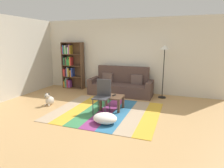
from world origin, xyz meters
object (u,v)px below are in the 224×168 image
coffee_table (112,99)px  tv_remote (114,95)px  couch (121,85)px  dog (49,100)px  folding_chair (103,93)px  bookshelf (71,66)px  standing_lamp (164,54)px  pouf (105,118)px

coffee_table → tv_remote: size_ratio=4.02×
couch → dog: bearing=-131.5°
folding_chair → tv_remote: bearing=104.0°
dog → coffee_table: bearing=8.2°
bookshelf → folding_chair: 3.23m
bookshelf → coffee_table: (2.47, -1.90, -0.59)m
folding_chair → dog: bearing=-139.9°
standing_lamp → tv_remote: standing_lamp is taller
tv_remote → folding_chair: bearing=-105.8°
couch → pouf: 2.62m
pouf → tv_remote: (-0.13, 1.01, 0.28)m
coffee_table → tv_remote: 0.11m
tv_remote → pouf: bearing=-71.0°
pouf → folding_chair: folding_chair is taller
bookshelf → dog: size_ratio=4.66×
couch → coffee_table: size_ratio=3.75×
pouf → dog: size_ratio=1.44×
couch → tv_remote: (0.28, -1.56, 0.07)m
coffee_table → standing_lamp: (1.22, 1.68, 1.16)m
dog → folding_chair: (1.76, -0.04, 0.37)m
pouf → dog: dog is taller
standing_lamp → dog: bearing=-148.0°
coffee_table → folding_chair: 0.41m
couch → bookshelf: bearing=172.8°
coffee_table → pouf: bearing=-79.9°
dog → pouf: bearing=-18.1°
dog → folding_chair: size_ratio=0.44×
standing_lamp → pouf: bearing=-111.6°
couch → pouf: (0.41, -2.58, -0.21)m
coffee_table → pouf: size_ratio=1.05×
standing_lamp → tv_remote: 2.27m
bookshelf → tv_remote: 3.15m
coffee_table → folding_chair: (-0.15, -0.32, 0.22)m
coffee_table → tv_remote: tv_remote is taller
couch → standing_lamp: standing_lamp is taller
dog → folding_chair: folding_chair is taller
dog → tv_remote: 2.00m
bookshelf → tv_remote: bearing=-36.4°
coffee_table → dog: size_ratio=1.52×
dog → standing_lamp: standing_lamp is taller
pouf → folding_chair: (-0.32, 0.64, 0.41)m
couch → dog: (-1.68, -1.89, -0.18)m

